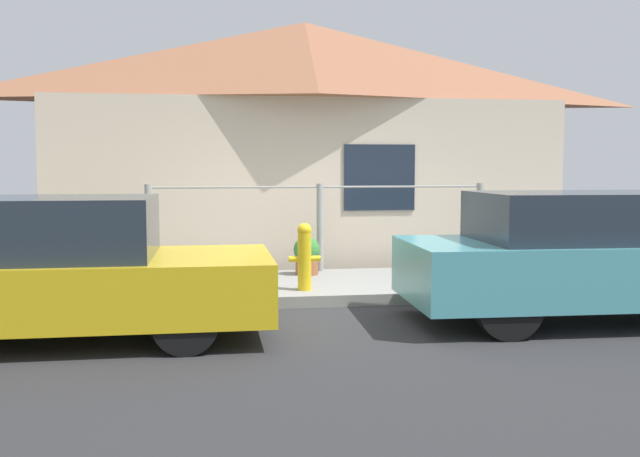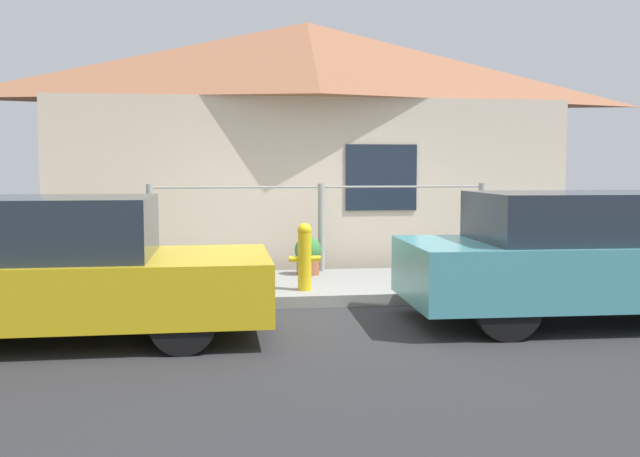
{
  "view_description": "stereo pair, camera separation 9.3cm",
  "coord_description": "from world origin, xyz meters",
  "px_view_note": "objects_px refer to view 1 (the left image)",
  "views": [
    {
      "loc": [
        -1.54,
        -8.07,
        1.63
      ],
      "look_at": [
        -0.26,
        0.3,
        0.9
      ],
      "focal_mm": 40.0,
      "sensor_mm": 36.0,
      "label": 1
    },
    {
      "loc": [
        -1.45,
        -8.08,
        1.63
      ],
      "look_at": [
        -0.26,
        0.3,
        0.9
      ],
      "focal_mm": 40.0,
      "sensor_mm": 36.0,
      "label": 2
    }
  ],
  "objects_px": {
    "potted_plant_near_hydrant": "(307,255)",
    "potted_plant_by_fence": "(92,249)",
    "car_right": "(597,256)",
    "fire_hydrant": "(305,255)",
    "car_left": "(41,270)"
  },
  "relations": [
    {
      "from": "potted_plant_near_hydrant",
      "to": "potted_plant_by_fence",
      "type": "relative_size",
      "value": 0.75
    },
    {
      "from": "car_right",
      "to": "potted_plant_by_fence",
      "type": "distance_m",
      "value": 6.31
    },
    {
      "from": "fire_hydrant",
      "to": "potted_plant_by_fence",
      "type": "distance_m",
      "value": 3.01
    },
    {
      "from": "fire_hydrant",
      "to": "potted_plant_by_fence",
      "type": "relative_size",
      "value": 1.15
    },
    {
      "from": "car_left",
      "to": "potted_plant_near_hydrant",
      "type": "bearing_deg",
      "value": 44.19
    },
    {
      "from": "car_right",
      "to": "car_left",
      "type": "bearing_deg",
      "value": -178.24
    },
    {
      "from": "car_left",
      "to": "potted_plant_near_hydrant",
      "type": "height_order",
      "value": "car_left"
    },
    {
      "from": "potted_plant_near_hydrant",
      "to": "fire_hydrant",
      "type": "bearing_deg",
      "value": -98.87
    },
    {
      "from": "fire_hydrant",
      "to": "potted_plant_near_hydrant",
      "type": "height_order",
      "value": "fire_hydrant"
    },
    {
      "from": "fire_hydrant",
      "to": "potted_plant_near_hydrant",
      "type": "distance_m",
      "value": 1.27
    },
    {
      "from": "potted_plant_by_fence",
      "to": "car_right",
      "type": "bearing_deg",
      "value": -27.11
    },
    {
      "from": "car_left",
      "to": "fire_hydrant",
      "type": "height_order",
      "value": "car_left"
    },
    {
      "from": "car_left",
      "to": "fire_hydrant",
      "type": "distance_m",
      "value": 3.11
    },
    {
      "from": "car_left",
      "to": "potted_plant_by_fence",
      "type": "bearing_deg",
      "value": 90.22
    },
    {
      "from": "car_right",
      "to": "potted_plant_near_hydrant",
      "type": "xyz_separation_m",
      "value": [
        -2.72,
        2.8,
        -0.27
      ]
    }
  ]
}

